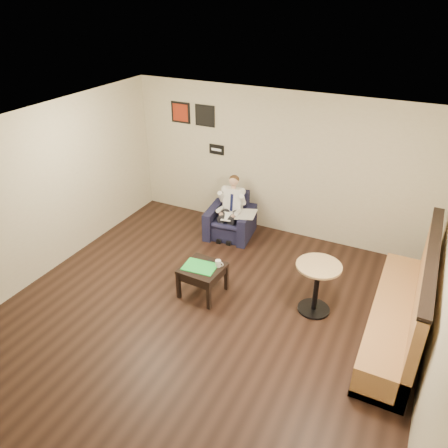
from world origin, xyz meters
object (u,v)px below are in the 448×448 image
at_px(side_table, 203,280).
at_px(green_folder, 200,267).
at_px(smartphone, 211,262).
at_px(banquette, 401,294).
at_px(armchair, 230,216).
at_px(seated_man, 228,212).
at_px(cafe_table, 316,288).
at_px(coffee_mug, 218,263).

relative_size(side_table, green_folder, 1.22).
xyz_separation_m(side_table, smartphone, (0.07, 0.18, 0.26)).
bearing_deg(green_folder, banquette, 7.99).
bearing_deg(smartphone, armchair, 118.90).
xyz_separation_m(armchair, green_folder, (0.38, -1.91, 0.10)).
xyz_separation_m(armchair, seated_man, (0.01, -0.11, 0.15)).
bearing_deg(seated_man, green_folder, -85.41).
height_order(side_table, cafe_table, cafe_table).
xyz_separation_m(seated_man, banquette, (3.28, -1.40, 0.14)).
distance_m(green_folder, smartphone, 0.22).
distance_m(green_folder, banquette, 2.94).
distance_m(banquette, cafe_table, 1.18).
height_order(green_folder, coffee_mug, coffee_mug).
xyz_separation_m(armchair, banquette, (3.29, -1.50, 0.29)).
bearing_deg(coffee_mug, side_table, -149.41).
height_order(coffee_mug, cafe_table, cafe_table).
relative_size(seated_man, green_folder, 2.23).
xyz_separation_m(green_folder, cafe_table, (1.76, 0.41, -0.10)).
xyz_separation_m(seated_man, coffee_mug, (0.62, -1.66, -0.00)).
height_order(armchair, seated_man, seated_man).
bearing_deg(coffee_mug, seated_man, 110.39).
bearing_deg(armchair, green_folder, -85.67).
relative_size(armchair, coffee_mug, 7.96).
xyz_separation_m(smartphone, cafe_table, (1.66, 0.21, -0.10)).
distance_m(seated_man, banquette, 3.57).
bearing_deg(cafe_table, coffee_mug, -170.14).
height_order(smartphone, cafe_table, cafe_table).
distance_m(armchair, coffee_mug, 1.88).
bearing_deg(banquette, seated_man, 156.93).
xyz_separation_m(smartphone, banquette, (2.81, 0.21, 0.19)).
distance_m(green_folder, cafe_table, 1.81).
xyz_separation_m(green_folder, banquette, (2.91, 0.41, 0.19)).
bearing_deg(armchair, smartphone, -81.19).
height_order(armchair, coffee_mug, armchair).
bearing_deg(banquette, side_table, -172.32).
bearing_deg(armchair, coffee_mug, -77.36).
relative_size(side_table, coffee_mug, 5.79).
bearing_deg(cafe_table, side_table, -167.32).
height_order(seated_man, smartphone, seated_man).
relative_size(seated_man, side_table, 1.82).
bearing_deg(green_folder, cafe_table, 13.08).
bearing_deg(side_table, green_folder, -149.41).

